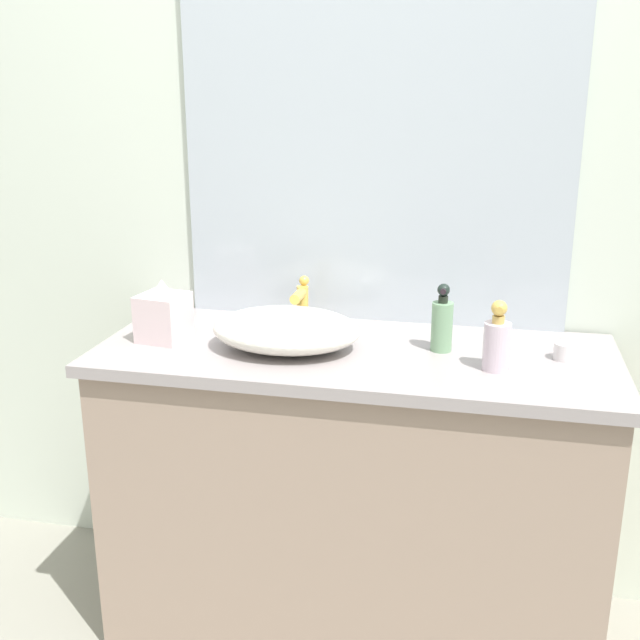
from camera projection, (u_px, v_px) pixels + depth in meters
bathroom_wall_rear at (374, 159)px, 2.15m from camera, size 6.00×0.06×2.60m
vanity_counter at (353, 493)px, 2.11m from camera, size 1.34×0.55×0.84m
wall_mirror_panel at (375, 145)px, 2.10m from camera, size 1.09×0.01×1.00m
sink_basin at (286, 330)px, 1.99m from camera, size 0.39×0.30×0.10m
faucet at (301, 301)px, 2.13m from camera, size 0.03×0.12×0.15m
soap_dispenser at (497, 342)px, 1.83m from camera, size 0.06×0.06×0.17m
lotion_bottle at (442, 323)px, 1.96m from camera, size 0.05×0.05×0.18m
tissue_box at (163, 314)px, 2.04m from camera, size 0.13×0.13×0.17m
candle_jar at (565, 351)px, 1.91m from camera, size 0.05×0.05×0.04m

